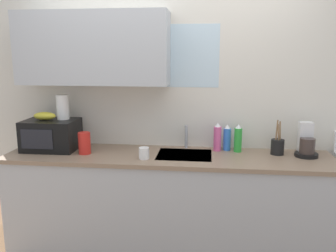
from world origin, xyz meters
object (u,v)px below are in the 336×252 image
Objects in this scene: coffee_maker at (306,144)px; dish_soap_bottle_pink at (217,138)px; mug_white at (144,153)px; utensil_crock at (277,146)px; banana_bunch at (45,116)px; dish_soap_bottle_blue at (227,138)px; paper_towel_roll at (63,107)px; dish_soap_bottle_green at (238,139)px; microwave at (51,135)px; cereal_canister at (84,143)px.

dish_soap_bottle_pink is (-0.74, 0.08, 0.01)m from coffee_maker.
utensil_crock is at bearing 13.20° from mug_white.
banana_bunch is 0.71× the size of coffee_maker.
coffee_maker reaches higher than dish_soap_bottle_blue.
utensil_crock is at bearing 177.14° from coffee_maker.
paper_towel_roll is at bearing -175.70° from dish_soap_bottle_blue.
banana_bunch is at bearing -174.33° from dish_soap_bottle_blue.
dish_soap_bottle_pink is 1.02× the size of dish_soap_bottle_green.
coffee_maker reaches higher than dish_soap_bottle_pink.
dish_soap_bottle_blue is at bearing 167.96° from utensil_crock.
microwave is 2.30× the size of banana_bunch.
paper_towel_roll is at bearing 162.78° from mug_white.
banana_bunch reaches higher than coffee_maker.
paper_towel_roll is 0.88× the size of dish_soap_bottle_pink.
microwave is 0.90m from mug_white.
mug_white is at bearing -11.61° from banana_bunch.
paper_towel_roll is 2.32× the size of mug_white.
utensil_crock is at bearing -8.22° from dish_soap_bottle_green.
banana_bunch is at bearing 168.39° from mug_white.
utensil_crock reaches higher than dish_soap_bottle_green.
microwave is 1.98m from utensil_crock.
paper_towel_roll is (0.10, 0.05, 0.24)m from microwave.
microwave is 1.66m from dish_soap_bottle_green.
mug_white is (-0.69, -0.35, -0.06)m from dish_soap_bottle_blue.
paper_towel_roll reaches higher than dish_soap_bottle_blue.
mug_white is (-0.78, -0.31, -0.07)m from dish_soap_bottle_green.
coffee_maker is at bearing 4.84° from cereal_canister.
dish_soap_bottle_green is at bearing 3.95° from banana_bunch.
banana_bunch is 1.72m from dish_soap_bottle_green.
microwave reaches higher than dish_soap_bottle_blue.
cereal_canister is at bearing -167.98° from dish_soap_bottle_blue.
microwave is at bearing -174.10° from dish_soap_bottle_blue.
microwave is at bearing -177.94° from utensil_crock.
banana_bunch reaches higher than dish_soap_bottle_green.
banana_bunch is 2.11× the size of mug_white.
coffee_maker is at bearing 1.48° from banana_bunch.
cereal_canister is at bearing -16.13° from microwave.
paper_towel_roll reaches higher than banana_bunch.
banana_bunch is at bearing -161.57° from paper_towel_roll.
microwave reaches higher than cereal_canister.
banana_bunch reaches higher than microwave.
cereal_canister is at bearing -170.59° from dish_soap_bottle_green.
mug_white is at bearing -166.80° from utensil_crock.
dish_soap_bottle_pink is 1.08× the size of dish_soap_bottle_blue.
cereal_canister is (0.39, -0.10, -0.21)m from banana_bunch.
dish_soap_bottle_blue is at bearing 17.09° from dish_soap_bottle_pink.
mug_white is at bearing -158.44° from dish_soap_bottle_green.
utensil_crock reaches higher than cereal_canister.
microwave is at bearing -1.80° from banana_bunch.
banana_bunch is at bearing 165.62° from cereal_canister.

